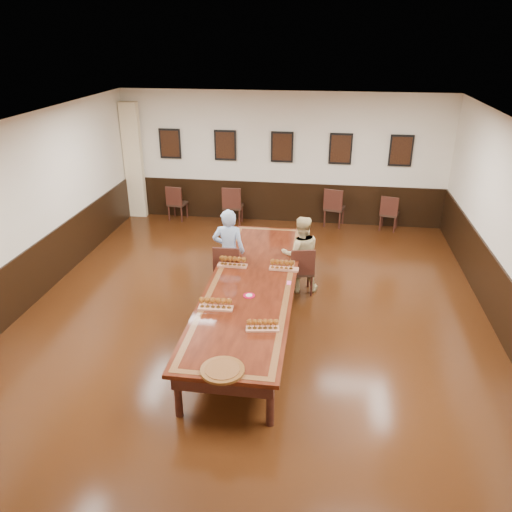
% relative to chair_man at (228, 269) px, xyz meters
% --- Properties ---
extents(floor, '(8.00, 10.00, 0.02)m').
position_rel_chair_man_xyz_m(floor, '(0.58, -0.95, -0.51)').
color(floor, black).
rests_on(floor, ground).
extents(ceiling, '(8.00, 10.00, 0.02)m').
position_rel_chair_man_xyz_m(ceiling, '(0.58, -0.95, 2.71)').
color(ceiling, white).
rests_on(ceiling, floor).
extents(wall_back, '(8.00, 0.02, 3.20)m').
position_rel_chair_man_xyz_m(wall_back, '(0.58, 4.06, 1.10)').
color(wall_back, beige).
rests_on(wall_back, floor).
extents(wall_left, '(0.02, 10.00, 3.20)m').
position_rel_chair_man_xyz_m(wall_left, '(-3.43, -0.95, 1.10)').
color(wall_left, beige).
rests_on(wall_left, floor).
extents(chair_man, '(0.49, 0.53, 1.01)m').
position_rel_chair_man_xyz_m(chair_man, '(0.00, 0.00, 0.00)').
color(chair_man, black).
rests_on(chair_man, floor).
extents(chair_woman, '(0.53, 0.56, 0.93)m').
position_rel_chair_man_xyz_m(chair_woman, '(1.31, 0.25, -0.04)').
color(chair_woman, black).
rests_on(chair_woman, floor).
extents(spare_chair_a, '(0.48, 0.52, 0.91)m').
position_rel_chair_man_xyz_m(spare_chair_a, '(-2.06, 3.75, -0.05)').
color(spare_chair_a, black).
rests_on(spare_chair_a, floor).
extents(spare_chair_b, '(0.47, 0.51, 0.99)m').
position_rel_chair_man_xyz_m(spare_chair_b, '(-0.59, 3.62, -0.01)').
color(spare_chair_b, black).
rests_on(spare_chair_b, floor).
extents(spare_chair_c, '(0.57, 0.60, 0.98)m').
position_rel_chair_man_xyz_m(spare_chair_c, '(1.92, 3.86, -0.01)').
color(spare_chair_c, black).
rests_on(spare_chair_c, floor).
extents(spare_chair_d, '(0.52, 0.54, 0.89)m').
position_rel_chair_man_xyz_m(spare_chair_d, '(3.25, 3.76, -0.06)').
color(spare_chair_d, black).
rests_on(spare_chair_d, floor).
extents(person_man, '(0.60, 0.41, 1.61)m').
position_rel_chair_man_xyz_m(person_man, '(-0.00, 0.11, 0.30)').
color(person_man, '#5181CB').
rests_on(person_man, floor).
extents(person_woman, '(0.82, 0.70, 1.46)m').
position_rel_chair_man_xyz_m(person_woman, '(1.29, 0.34, 0.22)').
color(person_woman, '#D1BB82').
rests_on(person_woman, floor).
extents(pink_phone, '(0.06, 0.13, 0.01)m').
position_rel_chair_man_xyz_m(pink_phone, '(1.18, -0.88, 0.25)').
color(pink_phone, '#FA5399').
rests_on(pink_phone, conference_table).
extents(curtain, '(0.45, 0.18, 2.90)m').
position_rel_chair_man_xyz_m(curtain, '(-3.17, 3.87, 0.95)').
color(curtain, beige).
rests_on(curtain, floor).
extents(wainscoting, '(8.00, 10.00, 1.00)m').
position_rel_chair_man_xyz_m(wainscoting, '(0.58, -0.95, -0.00)').
color(wainscoting, black).
rests_on(wainscoting, floor).
extents(conference_table, '(1.40, 5.00, 0.76)m').
position_rel_chair_man_xyz_m(conference_table, '(0.58, -0.95, 0.11)').
color(conference_table, black).
rests_on(conference_table, floor).
extents(posters, '(6.14, 0.04, 0.74)m').
position_rel_chair_man_xyz_m(posters, '(0.58, 3.99, 1.40)').
color(posters, black).
rests_on(posters, wall_back).
extents(flight_a, '(0.52, 0.17, 0.19)m').
position_rel_chair_man_xyz_m(flight_a, '(0.16, -0.39, 0.33)').
color(flight_a, '#A86446').
rests_on(flight_a, conference_table).
extents(flight_b, '(0.50, 0.16, 0.19)m').
position_rel_chair_man_xyz_m(flight_b, '(1.04, -0.40, 0.33)').
color(flight_b, '#A86446').
rests_on(flight_b, conference_table).
extents(flight_c, '(0.52, 0.18, 0.19)m').
position_rel_chair_man_xyz_m(flight_c, '(0.18, -1.85, 0.33)').
color(flight_c, '#A86446').
rests_on(flight_c, conference_table).
extents(flight_d, '(0.47, 0.20, 0.17)m').
position_rel_chair_man_xyz_m(flight_d, '(0.93, -2.31, 0.32)').
color(flight_d, '#A86446').
rests_on(flight_d, conference_table).
extents(red_plate_grp, '(0.18, 0.18, 0.02)m').
position_rel_chair_man_xyz_m(red_plate_grp, '(0.60, -1.40, 0.26)').
color(red_plate_grp, '#B00B2C').
rests_on(red_plate_grp, conference_table).
extents(carved_platter, '(0.57, 0.57, 0.04)m').
position_rel_chair_man_xyz_m(carved_platter, '(0.57, -3.27, 0.27)').
color(carved_platter, '#532D10').
rests_on(carved_platter, conference_table).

